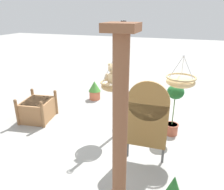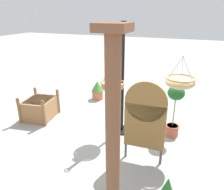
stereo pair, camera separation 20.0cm
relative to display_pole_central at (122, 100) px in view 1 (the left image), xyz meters
The scene contains 12 objects.
ground_plane 0.87m from the display_pole_central, 25.55° to the left, with size 40.00×40.00×0.00m, color #9E9E99.
display_pole_central is the anchor object (origin of this frame).
hanging_basket_with_teddy 0.51m from the display_pole_central, 59.04° to the left, with size 0.55×0.55×0.67m.
teddy_bear 0.72m from the display_pole_central, 61.29° to the left, with size 0.35×0.32×0.51m.
hanging_basket_left_high 1.48m from the display_pole_central, 166.13° to the left, with size 0.58×0.58×0.62m.
greenhouse_pillar_left 2.32m from the display_pole_central, 105.56° to the left, with size 0.38×0.38×2.69m.
wooden_planter_box 2.42m from the display_pole_central, ahead, with size 0.91×1.00×0.73m.
potted_plant_flowering_red 2.29m from the display_pole_central, 49.43° to the right, with size 0.40×0.40×0.63m.
potted_plant_bushy_green 1.21m from the display_pole_central, 168.57° to the right, with size 0.38×0.38×1.26m.
potted_plant_small_succulent 1.52m from the display_pole_central, 100.56° to the right, with size 0.41×0.40×0.40m.
potted_plant_conical_shrub 2.22m from the display_pole_central, 90.23° to the right, with size 0.41×0.43×0.41m.
display_sign_board 1.20m from the display_pole_central, 129.55° to the left, with size 0.79×0.08×1.66m.
Camera 1 is at (-1.54, 4.46, 2.81)m, focal length 34.78 mm.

